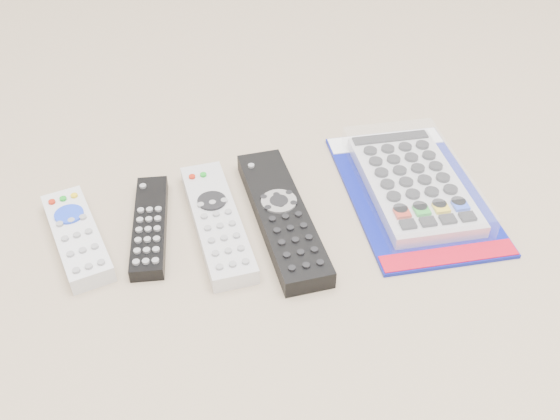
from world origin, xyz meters
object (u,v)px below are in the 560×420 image
object	(u,v)px
remote_slim_black	(150,226)
jumbo_remote_packaged	(413,182)
remote_silver_dvd	(217,221)
remote_small_grey	(77,236)
remote_large_black	(282,216)

from	to	relation	value
remote_slim_black	jumbo_remote_packaged	bearing A→B (deg)	6.68
remote_silver_dvd	jumbo_remote_packaged	size ratio (longest dim) A/B	0.73
remote_slim_black	remote_small_grey	bearing A→B (deg)	-171.76
remote_slim_black	remote_large_black	size ratio (longest dim) A/B	0.72
remote_slim_black	remote_large_black	bearing A→B (deg)	-1.16
remote_slim_black	jumbo_remote_packaged	distance (m)	0.36
remote_small_grey	remote_large_black	size ratio (longest dim) A/B	0.69
remote_slim_black	jumbo_remote_packaged	world-z (taller)	jumbo_remote_packaged
remote_large_black	jumbo_remote_packaged	distance (m)	0.19
remote_silver_dvd	jumbo_remote_packaged	bearing A→B (deg)	-0.53
remote_large_black	remote_slim_black	bearing A→B (deg)	169.89
remote_large_black	jumbo_remote_packaged	bearing A→B (deg)	4.68
remote_silver_dvd	remote_large_black	xyz separation A→B (m)	(0.08, -0.02, 0.00)
remote_silver_dvd	remote_large_black	world-z (taller)	remote_large_black
remote_small_grey	remote_slim_black	bearing A→B (deg)	-12.29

